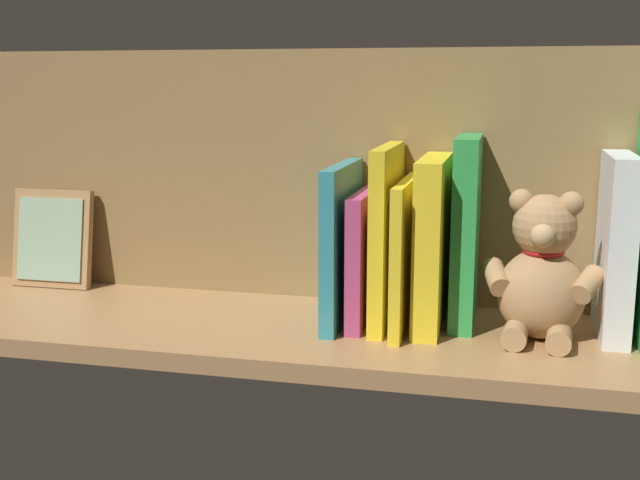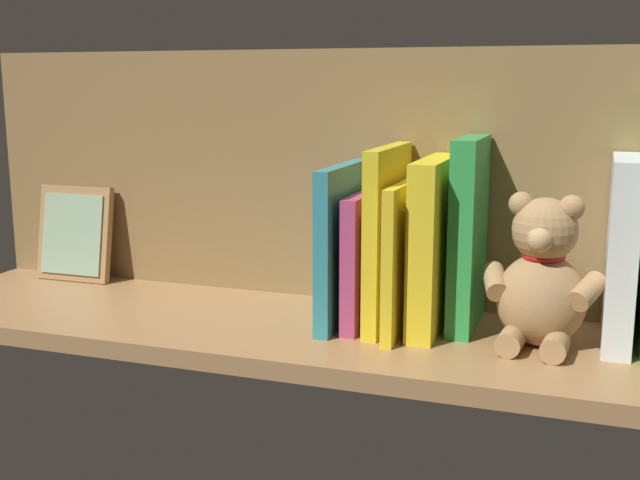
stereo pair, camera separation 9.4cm
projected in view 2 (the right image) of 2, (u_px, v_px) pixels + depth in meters
ground_plane at (320, 332)px, 97.57cm from camera, size 109.88×28.92×2.20cm
shelf_back_panel at (350, 177)px, 105.40cm from camera, size 109.88×1.50×33.21cm
book_2 at (622, 252)px, 88.08cm from camera, size 3.07×13.84×21.01cm
teddy_bear at (542, 280)px, 87.75cm from camera, size 13.89×11.51×17.18cm
book_3 at (468, 234)px, 94.00cm from camera, size 2.81×12.66×22.73cm
book_4 at (433, 244)px, 93.92cm from camera, size 3.10×16.03×20.30cm
book_5 at (406, 255)px, 94.28cm from camera, size 1.34×17.98×17.66cm
book_6 at (388, 236)px, 95.46cm from camera, size 1.82×16.33×21.56cm
book_7 at (366, 257)px, 97.13cm from camera, size 1.86×15.80×16.02cm
book_8 at (343, 243)px, 97.01cm from camera, size 1.81×17.25×19.30cm
picture_frame_leaning at (75, 234)px, 117.70cm from camera, size 11.94×3.89×14.05cm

